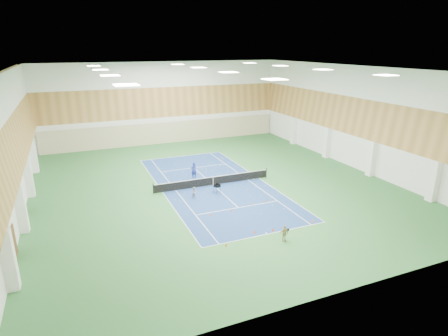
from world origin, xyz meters
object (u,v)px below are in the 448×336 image
object	(u,v)px
child_apron	(284,233)
tennis_net	(213,180)
coach	(194,170)
child_court	(195,192)
ball_cart	(217,188)

from	to	relation	value
child_apron	tennis_net	bearing A→B (deg)	91.73
coach	child_court	size ratio (longest dim) A/B	1.61
ball_cart	tennis_net	bearing A→B (deg)	62.05
tennis_net	child_court	world-z (taller)	child_court
tennis_net	child_apron	xyz separation A→B (m)	(0.64, -13.28, 0.10)
child_court	ball_cart	size ratio (longest dim) A/B	1.19
ball_cart	child_apron	bearing A→B (deg)	-101.20
child_apron	coach	bearing A→B (deg)	95.32
coach	child_court	distance (m)	5.89
coach	ball_cart	world-z (taller)	coach
coach	child_court	xyz separation A→B (m)	(-1.78, -5.60, -0.34)
coach	child_apron	xyz separation A→B (m)	(1.81, -16.26, -0.26)
coach	child_apron	world-z (taller)	coach
tennis_net	coach	size ratio (longest dim) A/B	7.05
tennis_net	child_apron	size ratio (longest dim) A/B	9.89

